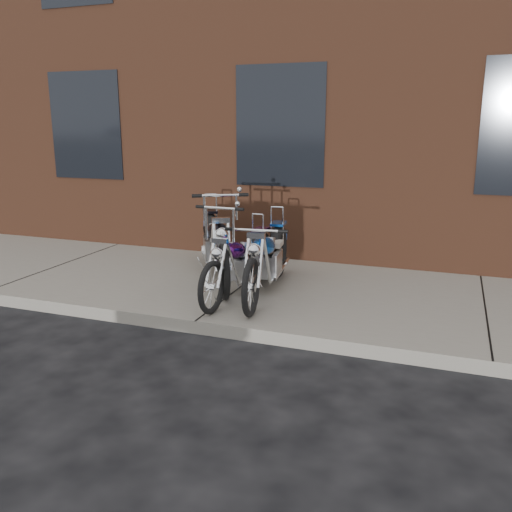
% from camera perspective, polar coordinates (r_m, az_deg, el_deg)
% --- Properties ---
extents(ground, '(120.00, 120.00, 0.00)m').
position_cam_1_polar(ground, '(6.04, -6.40, -8.17)').
color(ground, black).
rests_on(ground, ground).
extents(sidewalk, '(22.00, 3.00, 0.15)m').
position_cam_1_polar(sidewalk, '(7.31, -1.21, -3.50)').
color(sidewalk, gray).
rests_on(sidewalk, ground).
extents(building_brick, '(22.00, 10.00, 8.00)m').
position_cam_1_polar(building_brick, '(13.36, 9.56, 21.21)').
color(building_brick, brown).
rests_on(building_brick, ground).
extents(chopper_purple, '(0.52, 2.12, 1.19)m').
position_cam_1_polar(chopper_purple, '(6.79, -1.69, -0.85)').
color(chopper_purple, black).
rests_on(chopper_purple, sidewalk).
extents(chopper_blue, '(0.56, 2.30, 1.00)m').
position_cam_1_polar(chopper_blue, '(6.79, 1.18, -0.54)').
color(chopper_blue, black).
rests_on(chopper_blue, sidewalk).
extents(chopper_third, '(1.34, 2.21, 1.26)m').
position_cam_1_polar(chopper_third, '(7.45, -4.21, 0.98)').
color(chopper_third, black).
rests_on(chopper_third, sidewalk).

